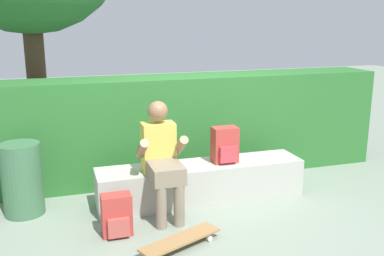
# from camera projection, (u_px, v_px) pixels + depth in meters

# --- Properties ---
(ground_plane) EXTENTS (24.00, 24.00, 0.00)m
(ground_plane) POSITION_uv_depth(u_px,v_px,m) (209.00, 210.00, 4.74)
(ground_plane) COLOR gray
(bench_main) EXTENTS (2.31, 0.48, 0.43)m
(bench_main) POSITION_uv_depth(u_px,v_px,m) (201.00, 182.00, 4.94)
(bench_main) COLOR #ACACA1
(bench_main) RESTS_ON ground
(person_skater) EXTENTS (0.49, 0.62, 1.18)m
(person_skater) POSITION_uv_depth(u_px,v_px,m) (162.00, 156.00, 4.49)
(person_skater) COLOR gold
(person_skater) RESTS_ON ground
(skateboard_near_person) EXTENTS (0.81, 0.50, 0.09)m
(skateboard_near_person) POSITION_uv_depth(u_px,v_px,m) (181.00, 240.00, 3.93)
(skateboard_near_person) COLOR olive
(skateboard_near_person) RESTS_ON ground
(backpack_on_bench) EXTENTS (0.28, 0.23, 0.40)m
(backpack_on_bench) POSITION_uv_depth(u_px,v_px,m) (225.00, 145.00, 4.91)
(backpack_on_bench) COLOR #B23833
(backpack_on_bench) RESTS_ON bench_main
(backpack_on_ground) EXTENTS (0.28, 0.23, 0.40)m
(backpack_on_ground) POSITION_uv_depth(u_px,v_px,m) (117.00, 216.00, 4.14)
(backpack_on_ground) COLOR #B23833
(backpack_on_ground) RESTS_ON ground
(hedge_row) EXTENTS (5.74, 0.64, 1.29)m
(hedge_row) POSITION_uv_depth(u_px,v_px,m) (165.00, 127.00, 5.62)
(hedge_row) COLOR #29672A
(hedge_row) RESTS_ON ground
(trash_bin) EXTENTS (0.41, 0.41, 0.76)m
(trash_bin) POSITION_uv_depth(u_px,v_px,m) (22.00, 179.00, 4.55)
(trash_bin) COLOR #3D6B47
(trash_bin) RESTS_ON ground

